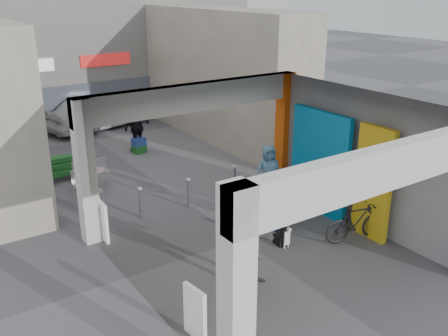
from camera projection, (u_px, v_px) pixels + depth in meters
ground at (241, 240)px, 12.13m from camera, size 90.00×90.00×0.00m
arcade_canopy at (284, 155)px, 10.98m from camera, size 6.40×6.45×6.40m
far_building at (53, 29)px, 21.61m from camera, size 18.00×4.08×8.00m
plaza_bldg_right at (222, 75)px, 19.45m from camera, size 2.00×9.00×5.00m
bollard_left at (141, 203)px, 13.12m from camera, size 0.09×0.09×0.84m
bollard_center at (189, 194)px, 13.73m from camera, size 0.09×0.09×0.84m
bollard_right at (234, 180)px, 14.70m from camera, size 0.09×0.09×0.83m
advert_board_near at (195, 312)px, 8.62m from camera, size 0.16×0.56×1.00m
advert_board_far at (103, 221)px, 11.96m from camera, size 0.11×0.55×1.00m
cafe_set at (89, 181)px, 14.99m from camera, size 1.32×1.07×0.80m
produce_stand at (59, 172)px, 15.72m from camera, size 1.09×0.59×0.72m
crate_stack at (139, 145)px, 18.27m from camera, size 0.50×0.41×0.56m
border_collie at (283, 236)px, 11.77m from camera, size 0.24×0.48×0.66m
man_with_dog at (282, 199)px, 12.32m from camera, size 0.67×0.50×1.68m
man_back_turned at (255, 245)px, 10.02m from camera, size 0.90×0.71×1.82m
man_elderly at (268, 171)px, 14.31m from camera, size 0.88×0.70×1.58m
man_crates at (137, 126)px, 18.18m from camera, size 1.23×0.81×1.94m
bicycle_front at (303, 196)px, 13.43m from camera, size 1.90×1.18×0.94m
bicycle_rear at (356, 222)px, 11.94m from camera, size 1.70×0.84×0.98m
white_van at (97, 111)px, 21.20m from camera, size 4.83×2.93×1.54m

